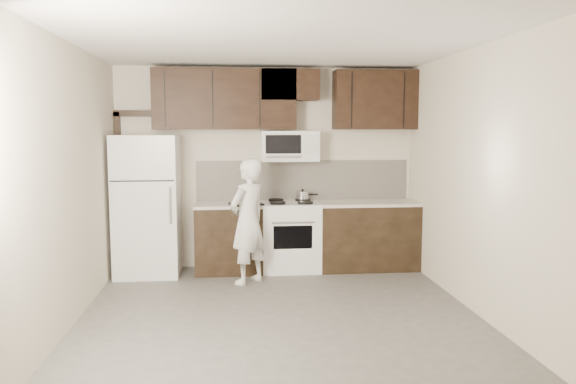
{
  "coord_description": "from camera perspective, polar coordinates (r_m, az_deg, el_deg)",
  "views": [
    {
      "loc": [
        -0.46,
        -5.38,
        1.87
      ],
      "look_at": [
        0.16,
        0.9,
        1.17
      ],
      "focal_mm": 35.0,
      "sensor_mm": 36.0,
      "label": 1
    }
  ],
  "objects": [
    {
      "name": "floor",
      "position": [
        5.71,
        -0.77,
        -12.75
      ],
      "size": [
        4.5,
        4.5,
        0.0
      ],
      "primitive_type": "plane",
      "color": "#504D4B",
      "rests_on": "ground"
    },
    {
      "name": "back_wall",
      "position": [
        7.66,
        -2.22,
        2.47
      ],
      "size": [
        4.0,
        0.0,
        4.0
      ],
      "primitive_type": "plane",
      "rotation": [
        1.57,
        0.0,
        0.0
      ],
      "color": "beige",
      "rests_on": "ground"
    },
    {
      "name": "ceiling",
      "position": [
        5.46,
        -0.81,
        15.11
      ],
      "size": [
        4.5,
        4.5,
        0.0
      ],
      "primitive_type": "plane",
      "rotation": [
        3.14,
        0.0,
        0.0
      ],
      "color": "white",
      "rests_on": "back_wall"
    },
    {
      "name": "counter_run",
      "position": [
        7.53,
        2.55,
        -4.47
      ],
      "size": [
        2.95,
        0.64,
        0.91
      ],
      "color": "black",
      "rests_on": "floor"
    },
    {
      "name": "stove",
      "position": [
        7.49,
        0.25,
        -4.48
      ],
      "size": [
        0.76,
        0.66,
        0.94
      ],
      "color": "white",
      "rests_on": "floor"
    },
    {
      "name": "backsplash",
      "position": [
        7.71,
        1.5,
        1.23
      ],
      "size": [
        2.9,
        0.02,
        0.54
      ],
      "primitive_type": "cube",
      "color": "beige",
      "rests_on": "counter_run"
    },
    {
      "name": "upper_cabinets",
      "position": [
        7.49,
        -0.56,
        9.52
      ],
      "size": [
        3.48,
        0.35,
        0.78
      ],
      "color": "black",
      "rests_on": "back_wall"
    },
    {
      "name": "microwave",
      "position": [
        7.47,
        0.16,
        4.68
      ],
      "size": [
        0.76,
        0.42,
        0.4
      ],
      "color": "white",
      "rests_on": "upper_cabinets"
    },
    {
      "name": "refrigerator",
      "position": [
        7.41,
        -14.09,
        -1.34
      ],
      "size": [
        0.8,
        0.76,
        1.8
      ],
      "color": "white",
      "rests_on": "floor"
    },
    {
      "name": "door_trim",
      "position": [
        7.75,
        -16.52,
        1.5
      ],
      "size": [
        0.5,
        0.08,
        2.12
      ],
      "color": "black",
      "rests_on": "floor"
    },
    {
      "name": "saucepan",
      "position": [
        7.58,
        1.5,
        -0.4
      ],
      "size": [
        0.3,
        0.17,
        0.16
      ],
      "color": "silver",
      "rests_on": "stove"
    },
    {
      "name": "baking_tray",
      "position": [
        7.21,
        -4.28,
        -1.22
      ],
      "size": [
        0.46,
        0.39,
        0.02
      ],
      "primitive_type": "cube",
      "rotation": [
        0.0,
        0.0,
        0.25
      ],
      "color": "black",
      "rests_on": "counter_run"
    },
    {
      "name": "pizza",
      "position": [
        7.2,
        -4.28,
        -1.06
      ],
      "size": [
        0.33,
        0.33,
        0.02
      ],
      "primitive_type": "cylinder",
      "rotation": [
        0.0,
        0.0,
        0.25
      ],
      "color": "tan",
      "rests_on": "baking_tray"
    },
    {
      "name": "person",
      "position": [
        6.82,
        -4.09,
        -2.98
      ],
      "size": [
        0.65,
        0.66,
        1.53
      ],
      "primitive_type": "imported",
      "rotation": [
        0.0,
        0.0,
        3.95
      ],
      "color": "white",
      "rests_on": "floor"
    }
  ]
}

